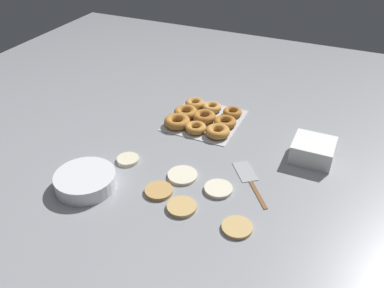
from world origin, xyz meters
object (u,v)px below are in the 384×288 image
at_px(pancake_5, 128,159).
at_px(donut_tray, 202,118).
at_px(pancake_0, 159,191).
at_px(pancake_3, 183,175).
at_px(pancake_1, 237,227).
at_px(pancake_4, 218,189).
at_px(pancake_2, 182,207).
at_px(spatula, 248,176).
at_px(container_stack, 313,150).
at_px(batter_bowl, 86,181).

bearing_deg(pancake_5, donut_tray, -110.63).
bearing_deg(pancake_0, pancake_3, -108.77).
height_order(pancake_1, pancake_4, pancake_4).
relative_size(pancake_2, spatula, 0.42).
bearing_deg(spatula, pancake_1, 153.19).
relative_size(pancake_5, container_stack, 0.55).
bearing_deg(spatula, pancake_4, 111.59).
xyz_separation_m(pancake_4, pancake_5, (0.37, -0.02, 0.00)).
bearing_deg(pancake_2, pancake_1, 176.38).
height_order(pancake_1, container_stack, container_stack).
distance_m(container_stack, spatula, 0.28).
xyz_separation_m(pancake_3, donut_tray, (0.08, -0.38, 0.01)).
xyz_separation_m(pancake_1, container_stack, (-0.14, -0.46, 0.03)).
bearing_deg(container_stack, pancake_4, 51.25).
bearing_deg(container_stack, pancake_3, 36.99).
relative_size(pancake_3, donut_tray, 0.34).
height_order(pancake_1, spatula, pancake_1).
xyz_separation_m(pancake_5, container_stack, (-0.62, -0.30, 0.03)).
bearing_deg(batter_bowl, donut_tray, -109.01).
height_order(pancake_2, container_stack, container_stack).
relative_size(pancake_3, batter_bowl, 0.51).
distance_m(pancake_4, batter_bowl, 0.45).
height_order(pancake_4, pancake_5, same).
height_order(pancake_0, donut_tray, donut_tray).
bearing_deg(pancake_0, pancake_4, -153.07).
bearing_deg(pancake_0, batter_bowl, 17.34).
bearing_deg(pancake_4, container_stack, -128.75).
relative_size(pancake_0, pancake_2, 0.99).
bearing_deg(spatula, pancake_3, 77.03).
bearing_deg(pancake_4, donut_tray, -60.22).
distance_m(pancake_0, container_stack, 0.59).
bearing_deg(container_stack, pancake_5, 25.52).
distance_m(pancake_2, batter_bowl, 0.35).
xyz_separation_m(pancake_1, donut_tray, (0.34, -0.54, 0.01)).
distance_m(pancake_0, pancake_4, 0.20).
distance_m(batter_bowl, spatula, 0.56).
xyz_separation_m(pancake_3, pancake_4, (-0.14, 0.02, 0.00)).
distance_m(pancake_5, donut_tray, 0.40).
bearing_deg(pancake_3, pancake_4, 172.93).
height_order(batter_bowl, container_stack, container_stack).
distance_m(pancake_3, pancake_4, 0.14).
distance_m(pancake_0, batter_bowl, 0.25).
xyz_separation_m(pancake_2, pancake_3, (0.07, -0.15, -0.00)).
height_order(pancake_3, donut_tray, donut_tray).
distance_m(donut_tray, spatula, 0.41).
distance_m(pancake_2, container_stack, 0.55).
bearing_deg(container_stack, pancake_1, 73.23).
xyz_separation_m(pancake_0, pancake_1, (-0.29, 0.05, -0.00)).
bearing_deg(pancake_2, donut_tray, -74.01).
height_order(pancake_3, pancake_4, pancake_4).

